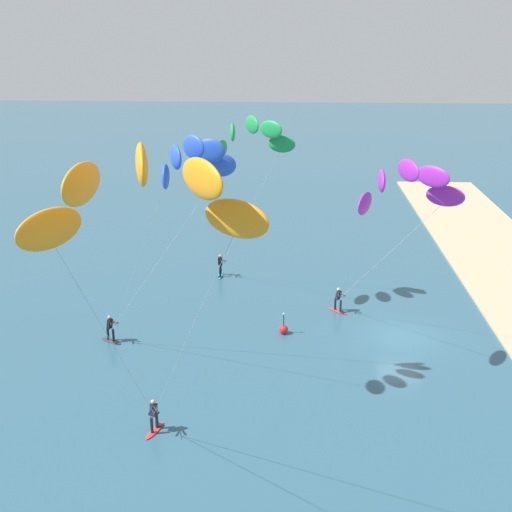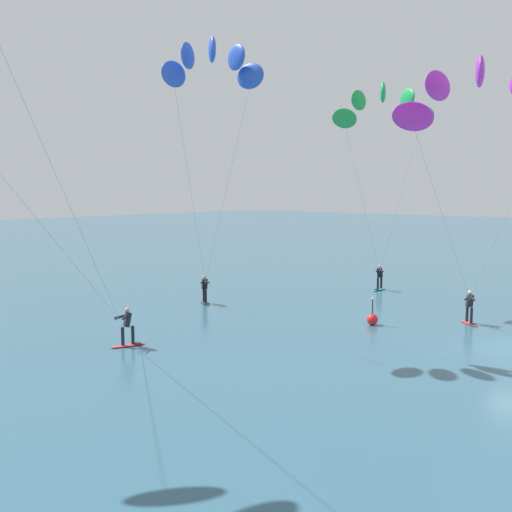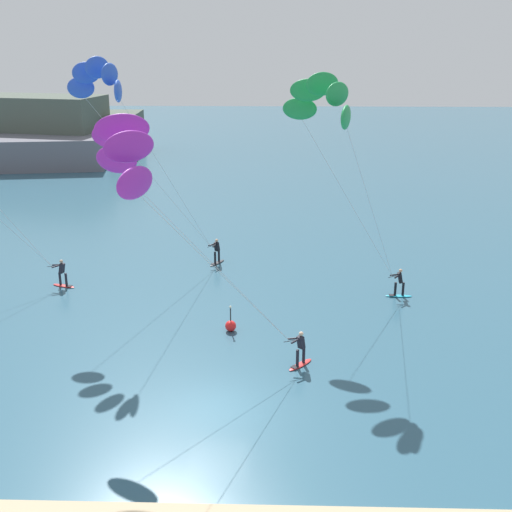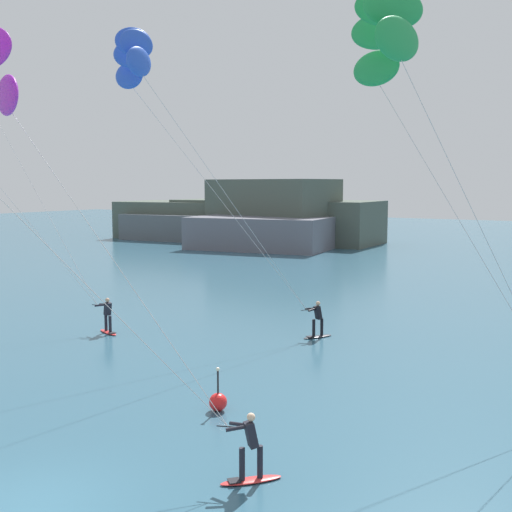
# 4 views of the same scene
# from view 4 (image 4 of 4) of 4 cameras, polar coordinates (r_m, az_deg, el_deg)

# --- Properties ---
(ground_plane) EXTENTS (240.00, 240.00, 0.00)m
(ground_plane) POSITION_cam_4_polar(r_m,az_deg,el_deg) (15.67, -19.60, -20.39)
(ground_plane) COLOR #2D566B
(kitesurfer_far_out) EXTENTS (7.80, 8.64, 13.15)m
(kitesurfer_far_out) POSITION_cam_4_polar(r_m,az_deg,el_deg) (27.13, -9.94, 15.90)
(kitesurfer_far_out) COLOR #333338
(kitesurfer_far_out) RESTS_ON ground
(kitesurfer_downwind) EXTENTS (7.58, 5.58, 12.50)m
(kitesurfer_downwind) POSITION_cam_4_polar(r_m,az_deg,el_deg) (19.47, 12.13, 17.71)
(kitesurfer_downwind) COLOR #23ADD1
(kitesurfer_downwind) RESTS_ON ground
(marker_buoy) EXTENTS (0.56, 0.56, 1.38)m
(marker_buoy) POSITION_cam_4_polar(r_m,az_deg,el_deg) (20.31, -3.39, -12.78)
(marker_buoy) COLOR red
(marker_buoy) RESTS_ON ground
(distant_headland) EXTENTS (34.26, 21.23, 7.50)m
(distant_headland) POSITION_cam_4_polar(r_m,az_deg,el_deg) (78.32, -1.04, 3.07)
(distant_headland) COLOR #4C564C
(distant_headland) RESTS_ON ground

